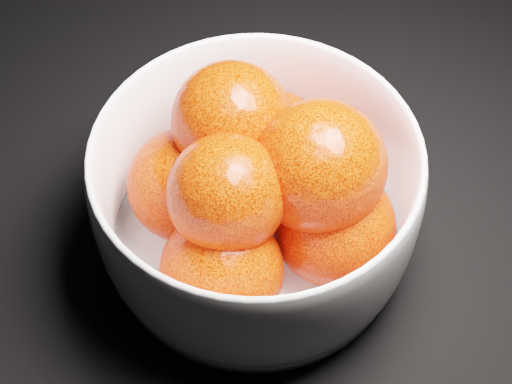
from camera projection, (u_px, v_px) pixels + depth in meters
name	position (u px, v px, depth m)	size (l,w,h in m)	color
bowl	(256.00, 197.00, 0.55)	(0.25, 0.25, 0.12)	white
orange_pile	(259.00, 187.00, 0.53)	(0.19, 0.19, 0.15)	#F52B0A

